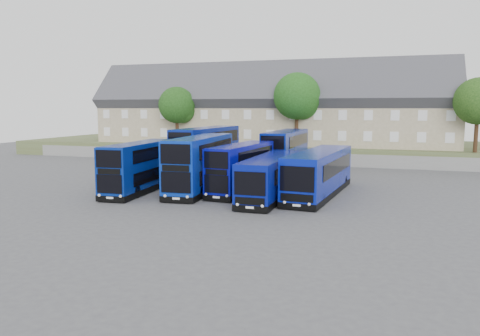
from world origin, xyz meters
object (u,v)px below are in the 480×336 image
Objects in this scene: coach_east_a at (271,177)px; dd_front_mid at (200,165)px; dd_front_left at (140,168)px; tree_west at (178,106)px; tree_east at (479,103)px; tree_mid at (298,98)px.

dd_front_mid is at bearing 170.26° from coach_east_a.
dd_front_left is 24.80m from tree_west.
tree_west reaches higher than coach_east_a.
tree_west is 0.94× the size of tree_east.
dd_front_mid is at bearing -60.35° from tree_west.
coach_east_a is (6.33, -1.05, -0.64)m from dd_front_mid.
dd_front_mid is 1.49× the size of tree_west.
tree_east reaches higher than dd_front_mid.
dd_front_left is 4.98m from dd_front_mid.
tree_mid is at bearing 65.71° from dd_front_left.
coach_east_a is 1.53× the size of tree_west.
dd_front_mid is at bearing -100.16° from tree_mid.
dd_front_left is at bearing -176.22° from coach_east_a.
tree_east is at bearing 34.56° from dd_front_left.
tree_west reaches higher than dd_front_left.
dd_front_left is 37.09m from tree_east.
tree_east is at bearing 51.50° from coach_east_a.
coach_east_a is 28.99m from tree_east.
tree_mid reaches higher than tree_east.
tree_mid is at bearing 95.80° from coach_east_a.
dd_front_mid reaches higher than coach_east_a.
dd_front_mid is 6.45m from coach_east_a.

